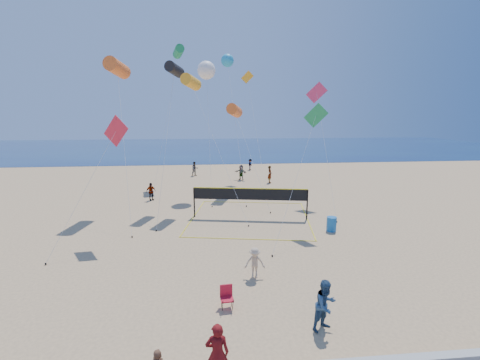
{
  "coord_description": "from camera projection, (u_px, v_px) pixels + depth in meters",
  "views": [
    {
      "loc": [
        -0.2,
        -10.48,
        7.47
      ],
      "look_at": [
        1.0,
        2.0,
        4.87
      ],
      "focal_mm": 24.0,
      "sensor_mm": 36.0,
      "label": 1
    }
  ],
  "objects": [
    {
      "name": "bystander_a",
      "position": [
        326.0,
        305.0,
        11.15
      ],
      "size": [
        1.12,
        1.03,
        1.86
      ],
      "primitive_type": "imported",
      "rotation": [
        0.0,
        0.0,
        0.47
      ],
      "color": "navy",
      "rests_on": "ground"
    },
    {
      "name": "ocean",
      "position": [
        210.0,
        147.0,
        72.17
      ],
      "size": [
        140.0,
        50.0,
        0.03
      ],
      "primitive_type": "cube",
      "color": "navy",
      "rests_on": "ground"
    },
    {
      "name": "kite_1",
      "position": [
        175.0,
        70.0,
        25.38
      ],
      "size": [
        1.68,
        8.1,
        11.45
      ],
      "rotation": [
        0.0,
        0.0,
        -0.32
      ],
      "color": "black",
      "rests_on": "ground"
    },
    {
      "name": "woman",
      "position": [
        217.0,
        353.0,
        8.92
      ],
      "size": [
        0.68,
        0.45,
        1.84
      ],
      "primitive_type": "imported",
      "rotation": [
        0.0,
        0.0,
        3.12
      ],
      "color": "maroon",
      "rests_on": "ground"
    },
    {
      "name": "kite_5",
      "position": [
        317.0,
        98.0,
        26.87
      ],
      "size": [
        1.73,
        7.03,
        10.1
      ],
      "rotation": [
        0.0,
        0.0,
        -0.12
      ],
      "color": "#DA3362",
      "rests_on": "ground"
    },
    {
      "name": "kite_2",
      "position": [
        191.0,
        82.0,
        24.43
      ],
      "size": [
        4.66,
        6.5,
        10.41
      ],
      "rotation": [
        0.0,
        0.0,
        -0.35
      ],
      "color": "#FFA720",
      "rests_on": "ground"
    },
    {
      "name": "ground",
      "position": [
        218.0,
        321.0,
        11.75
      ],
      "size": [
        120.0,
        120.0,
        0.0
      ],
      "primitive_type": "plane",
      "color": "tan",
      "rests_on": "ground"
    },
    {
      "name": "kite_10",
      "position": [
        235.0,
        111.0,
        29.78
      ],
      "size": [
        3.06,
        8.6,
        8.41
      ],
      "rotation": [
        0.0,
        0.0,
        -0.31
      ],
      "color": "orange",
      "rests_on": "ground"
    },
    {
      "name": "kite_7",
      "position": [
        227.0,
        61.0,
        32.89
      ],
      "size": [
        1.64,
        10.36,
        13.46
      ],
      "rotation": [
        0.0,
        0.0,
        0.06
      ],
      "color": "#259FCF",
      "rests_on": "ground"
    },
    {
      "name": "camp_chair",
      "position": [
        227.0,
        295.0,
        12.5
      ],
      "size": [
        0.54,
        0.65,
        1.02
      ],
      "rotation": [
        0.0,
        0.0,
        0.1
      ],
      "color": "red",
      "rests_on": "ground"
    },
    {
      "name": "kite_6",
      "position": [
        206.0,
        70.0,
        29.2
      ],
      "size": [
        1.66,
        6.41,
        12.16
      ],
      "rotation": [
        0.0,
        0.0,
        -0.01
      ],
      "color": "white",
      "rests_on": "ground"
    },
    {
      "name": "kite_0",
      "position": [
        117.0,
        68.0,
        24.08
      ],
      "size": [
        2.72,
        8.36,
        11.54
      ],
      "rotation": [
        0.0,
        0.0,
        -0.16
      ],
      "color": "orange",
      "rests_on": "ground"
    },
    {
      "name": "kite_4",
      "position": [
        314.0,
        122.0,
        20.42
      ],
      "size": [
        4.37,
        5.34,
        8.15
      ],
      "rotation": [
        0.0,
        0.0,
        -0.4
      ],
      "color": "#23954D",
      "rests_on": "ground"
    },
    {
      "name": "volleyball_net",
      "position": [
        250.0,
        198.0,
        23.09
      ],
      "size": [
        9.67,
        9.54,
        2.24
      ],
      "rotation": [
        0.0,
        0.0,
        -0.17
      ],
      "color": "black",
      "rests_on": "ground"
    },
    {
      "name": "far_person_2",
      "position": [
        270.0,
        174.0,
        35.08
      ],
      "size": [
        0.47,
        0.7,
        1.88
      ],
      "primitive_type": "imported",
      "rotation": [
        0.0,
        0.0,
        1.54
      ],
      "color": "gray",
      "rests_on": "ground"
    },
    {
      "name": "kite_9",
      "position": [
        249.0,
        86.0,
        35.84
      ],
      "size": [
        1.69,
        8.11,
        12.23
      ],
      "rotation": [
        0.0,
        0.0,
        0.01
      ],
      "color": "#FFA720",
      "rests_on": "ground"
    },
    {
      "name": "trash_barrel",
      "position": [
        332.0,
        224.0,
        20.71
      ],
      "size": [
        0.8,
        0.8,
        0.93
      ],
      "primitive_type": "cylinder",
      "rotation": [
        0.0,
        0.0,
        -0.35
      ],
      "color": "#1A66AD",
      "rests_on": "ground"
    },
    {
      "name": "kite_3",
      "position": [
        114.0,
        135.0,
        18.62
      ],
      "size": [
        3.78,
        4.25,
        7.41
      ],
      "rotation": [
        0.0,
        0.0,
        -0.33
      ],
      "color": "red",
      "rests_on": "ground"
    },
    {
      "name": "far_person_0",
      "position": [
        151.0,
        192.0,
        28.03
      ],
      "size": [
        0.96,
        0.85,
        1.56
      ],
      "primitive_type": "imported",
      "rotation": [
        0.0,
        0.0,
        0.63
      ],
      "color": "gray",
      "rests_on": "ground"
    },
    {
      "name": "far_person_3",
      "position": [
        195.0,
        169.0,
        39.02
      ],
      "size": [
        1.02,
        0.92,
        1.73
      ],
      "primitive_type": "imported",
      "rotation": [
        0.0,
        0.0,
        0.37
      ],
      "color": "gray",
      "rests_on": "ground"
    },
    {
      "name": "far_person_1",
      "position": [
        241.0,
        173.0,
        36.53
      ],
      "size": [
        1.56,
        1.45,
        1.75
      ],
      "primitive_type": "imported",
      "rotation": [
        0.0,
        0.0,
        -0.71
      ],
      "color": "gray",
      "rests_on": "ground"
    },
    {
      "name": "far_person_4",
      "position": [
        250.0,
        164.0,
        43.17
      ],
      "size": [
        0.92,
        1.11,
        1.5
      ],
      "primitive_type": "imported",
      "rotation": [
        0.0,
        0.0,
        1.13
      ],
      "color": "gray",
      "rests_on": "ground"
    },
    {
      "name": "kite_8",
      "position": [
        178.0,
        52.0,
        33.69
      ],
      "size": [
        2.99,
        8.02,
        14.47
      ],
      "rotation": [
        0.0,
        0.0,
        0.25
      ],
      "color": "#23954D",
      "rests_on": "ground"
    },
    {
      "name": "bystander_b",
      "position": [
        255.0,
        263.0,
        14.78
      ],
      "size": [
        0.99,
        0.63,
        1.45
      ],
      "primitive_type": "imported",
      "rotation": [
        0.0,
        0.0,
        -0.1
      ],
      "color": "tan",
      "rests_on": "ground"
    }
  ]
}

